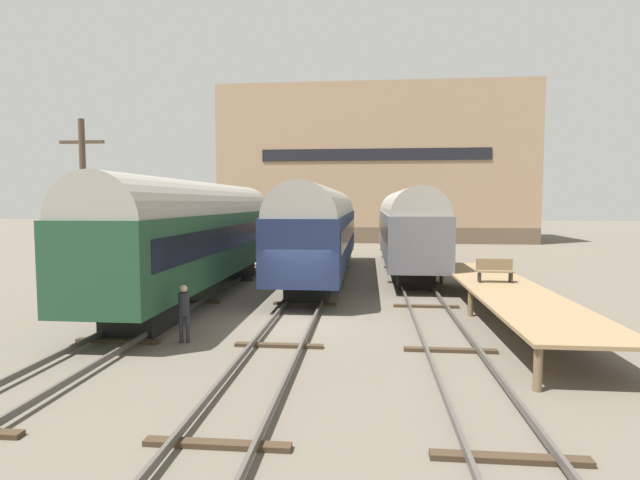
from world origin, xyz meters
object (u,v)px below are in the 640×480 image
object	(u,v)px
train_car_grey	(406,225)
train_car_navy	(321,227)
person_worker	(184,308)
utility_pole	(84,211)
bench	(495,270)
train_car_green	(199,232)

from	to	relation	value
train_car_grey	train_car_navy	xyz separation A→B (m)	(-4.92, -3.63, 0.03)
person_worker	utility_pole	xyz separation A→B (m)	(-5.70, 4.44, 2.84)
train_car_navy	bench	world-z (taller)	train_car_navy
train_car_grey	utility_pole	bearing A→B (deg)	-137.87
bench	person_worker	size ratio (longest dim) A/B	0.80
bench	train_car_navy	bearing A→B (deg)	135.61
train_car_grey	bench	bearing A→B (deg)	-76.64
train_car_navy	utility_pole	size ratio (longest dim) A/B	2.50
train_car_navy	person_worker	distance (m)	13.49
bench	person_worker	world-z (taller)	bench
train_car_navy	utility_pole	distance (m)	12.22
person_worker	utility_pole	world-z (taller)	utility_pole
train_car_green	utility_pole	world-z (taller)	utility_pole
train_car_green	train_car_navy	size ratio (longest dim) A/B	0.95
train_car_grey	bench	size ratio (longest dim) A/B	12.66
bench	train_car_green	bearing A→B (deg)	173.21
train_car_grey	train_car_navy	size ratio (longest dim) A/B	0.95
train_car_green	bench	bearing A→B (deg)	-6.79
train_car_navy	bench	size ratio (longest dim) A/B	13.35
person_worker	utility_pole	size ratio (longest dim) A/B	0.23
train_car_green	train_car_navy	bearing A→B (deg)	50.13
train_car_grey	train_car_navy	distance (m)	6.11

